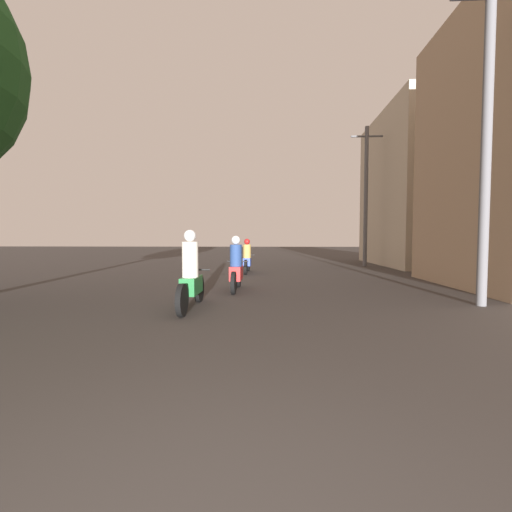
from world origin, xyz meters
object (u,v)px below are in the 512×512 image
object	(u,v)px
motorcycle_red	(236,269)
utility_pole_near	(487,135)
utility_pole_far	(366,194)
building_right_far	(419,190)
motorcycle_green	(191,277)
motorcycle_blue	(247,259)

from	to	relation	value
motorcycle_red	utility_pole_near	xyz separation A→B (m)	(5.41, -1.86, 2.96)
utility_pole_far	building_right_far	bearing A→B (deg)	18.76
utility_pole_near	utility_pole_far	size ratio (longest dim) A/B	0.95
motorcycle_red	building_right_far	xyz separation A→B (m)	(8.87, 9.76, 3.47)
building_right_far	utility_pole_far	size ratio (longest dim) A/B	1.14
motorcycle_green	motorcycle_blue	world-z (taller)	motorcycle_green
utility_pole_near	utility_pole_far	distance (m)	10.58
motorcycle_blue	utility_pole_far	bearing A→B (deg)	38.55
motorcycle_red	motorcycle_blue	world-z (taller)	motorcycle_red
building_right_far	utility_pole_near	distance (m)	12.13
motorcycle_green	motorcycle_blue	xyz separation A→B (m)	(0.58, 7.36, -0.06)
motorcycle_blue	utility_pole_far	world-z (taller)	utility_pole_far
motorcycle_green	motorcycle_red	distance (m)	2.55
motorcycle_green	motorcycle_red	size ratio (longest dim) A/B	1.11
motorcycle_blue	utility_pole_near	size ratio (longest dim) A/B	0.30
motorcycle_green	motorcycle_blue	bearing A→B (deg)	77.00
building_right_far	motorcycle_red	bearing A→B (deg)	-132.26
motorcycle_green	utility_pole_far	size ratio (longest dim) A/B	0.29
utility_pole_near	utility_pole_far	world-z (taller)	utility_pole_far
motorcycle_blue	utility_pole_far	size ratio (longest dim) A/B	0.29
motorcycle_green	utility_pole_near	xyz separation A→B (m)	(6.06, 0.60, 2.93)
motorcycle_red	utility_pole_far	xyz separation A→B (m)	(5.78, 8.71, 3.13)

